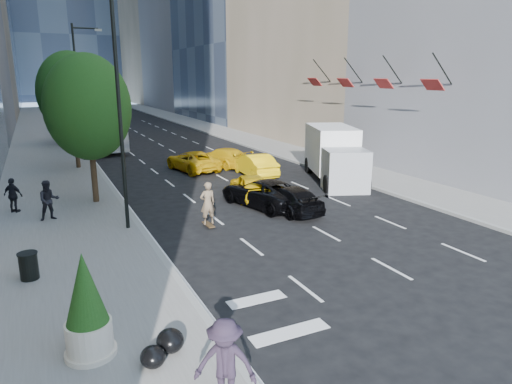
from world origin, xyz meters
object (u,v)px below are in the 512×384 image
skateboarder (208,206)px  city_bus (95,130)px  trash_can (29,266)px  planter_shrub (87,307)px  box_truck (335,154)px  black_sedan_lincoln (263,192)px  black_sedan_mercedes (289,199)px

skateboarder → city_bus: size_ratio=0.16×
city_bus → trash_can: city_bus is taller
city_bus → planter_shrub: city_bus is taller
city_bus → trash_can: 29.07m
skateboarder → box_truck: box_truck is taller
black_sedan_lincoln → planter_shrub: size_ratio=1.96×
black_sedan_mercedes → trash_can: bearing=13.0°
city_bus → planter_shrub: (-4.21, -33.70, -0.30)m
black_sedan_mercedes → trash_can: (-11.51, -3.35, -0.06)m
black_sedan_mercedes → box_truck: bearing=-145.1°
skateboarder → black_sedan_lincoln: bearing=-153.0°
black_sedan_lincoln → box_truck: size_ratio=0.68×
black_sedan_lincoln → city_bus: 24.31m
skateboarder → city_bus: (-1.60, 25.70, 0.71)m
city_bus → box_truck: (11.88, -20.56, 0.03)m
box_truck → skateboarder: bearing=-132.5°
skateboarder → black_sedan_lincoln: 4.21m
black_sedan_mercedes → black_sedan_lincoln: bearing=-67.8°
black_sedan_mercedes → planter_shrub: (-10.21, -8.53, 0.74)m
box_truck → black_sedan_lincoln: bearing=-133.5°
skateboarder → trash_can: bearing=20.3°
box_truck → trash_can: bearing=-134.5°
skateboarder → box_truck: bearing=-154.8°
black_sedan_lincoln → planter_shrub: 13.81m
trash_can → city_bus: bearing=79.1°
trash_can → box_truck: bearing=24.6°
black_sedan_mercedes → city_bus: bearing=-79.8°
city_bus → planter_shrub: 33.97m
skateboarder → box_truck: 11.52m
city_bus → black_sedan_mercedes: bearing=-81.8°
skateboarder → box_truck: (10.28, 5.15, 0.74)m
black_sedan_lincoln → trash_can: size_ratio=5.87×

